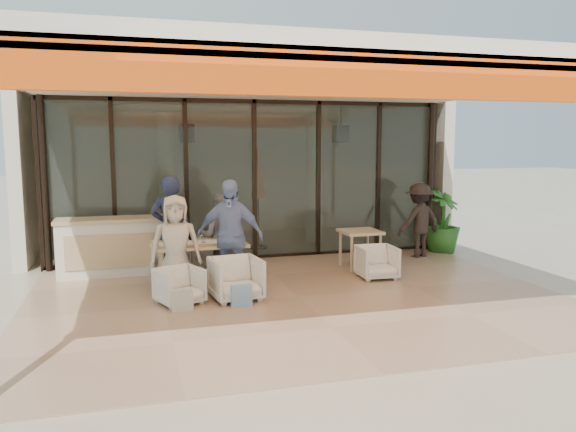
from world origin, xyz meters
The scene contains 21 objects.
ground centered at (0.00, 0.00, 0.00)m, with size 70.00×70.00×0.00m, color #C6B293.
terrace_floor centered at (0.00, 0.00, 0.01)m, with size 8.00×6.00×0.01m, color tan.
terrace_structure centered at (0.00, -0.26, 3.25)m, with size 8.00×6.00×3.40m.
glass_storefront centered at (0.00, 3.00, 1.60)m, with size 8.08×0.10×3.20m.
interior_block centered at (0.01, 5.31, 2.23)m, with size 9.05×3.62×3.52m.
host_counter centered at (-2.77, 2.30, 0.53)m, with size 1.85×0.65×1.04m.
dining_table centered at (-1.36, 1.09, 0.69)m, with size 1.50×0.90×0.93m.
chair_far_left centered at (-1.77, 2.04, 0.35)m, with size 0.67×0.63×0.69m, color white.
chair_far_right centered at (-0.93, 2.04, 0.37)m, with size 0.71×0.67×0.74m, color white.
chair_near_left centered at (-1.77, 0.14, 0.31)m, with size 0.60×0.56×0.61m, color white.
chair_near_right centered at (-0.93, 0.14, 0.36)m, with size 0.71×0.66×0.73m, color white.
diner_navy centered at (-1.77, 1.54, 0.91)m, with size 0.67×0.44×1.83m, color #1B223C.
diner_grey centered at (-0.93, 1.54, 0.75)m, with size 0.73×0.57×1.50m, color slate.
diner_cream centered at (-1.77, 0.64, 0.79)m, with size 0.77×0.50×1.58m, color beige.
diner_periwinkle centered at (-0.93, 0.64, 0.90)m, with size 1.05×0.44×1.80m, color #7C97CF.
tote_bag_cream centered at (-1.77, -0.26, 0.17)m, with size 0.30×0.10×0.34m, color silver.
tote_bag_blue centered at (-0.93, -0.26, 0.17)m, with size 0.30×0.10×0.34m, color #99BFD8.
side_table centered at (1.67, 1.52, 0.64)m, with size 0.70×0.70×0.74m.
side_chair centered at (1.67, 0.77, 0.32)m, with size 0.63×0.59×0.65m, color white.
standing_woman centered at (3.27, 2.21, 0.77)m, with size 1.00×0.57×1.54m, color black.
potted_palm centered at (4.04, 2.58, 0.68)m, with size 0.76×0.76×1.36m, color #1E5919.
Camera 1 is at (-2.44, -7.98, 2.38)m, focal length 35.00 mm.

